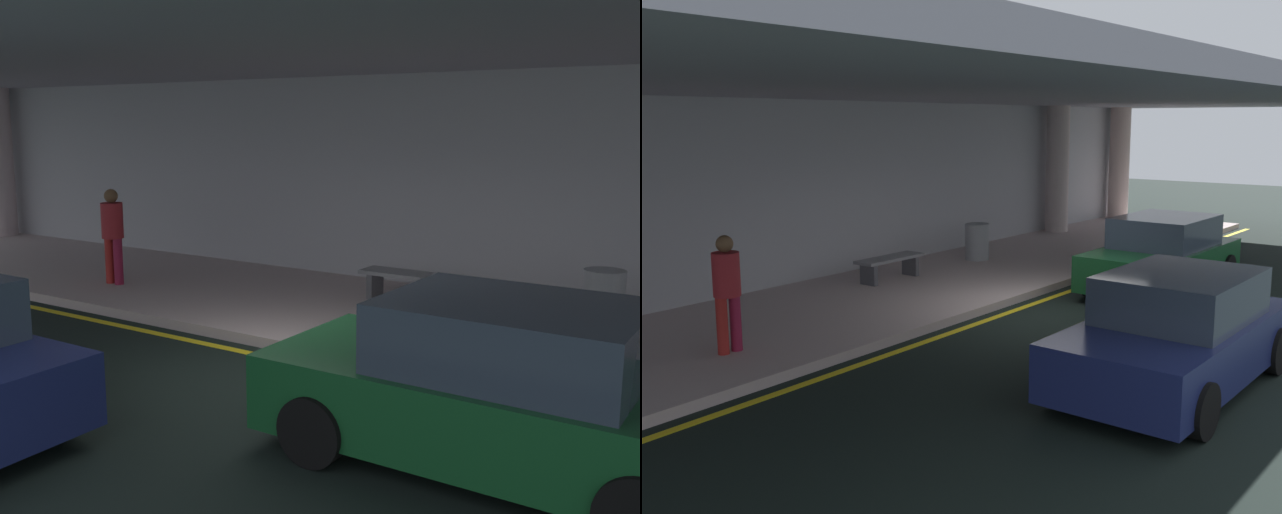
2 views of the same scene
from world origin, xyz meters
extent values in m
plane|color=black|center=(0.00, 0.00, 0.00)|extent=(60.00, 60.00, 0.00)
cube|color=#B7A2A1|center=(0.00, 3.10, 0.07)|extent=(26.00, 4.20, 0.15)
cube|color=yellow|center=(0.00, 0.73, 0.00)|extent=(26.00, 0.14, 0.01)
cube|color=#9694A2|center=(0.00, 2.60, 3.95)|extent=(28.00, 13.20, 0.30)
cube|color=#AAA8AF|center=(0.00, 5.35, 1.90)|extent=(26.00, 0.30, 3.80)
cube|color=#144722|center=(3.03, -0.67, 0.55)|extent=(4.10, 1.80, 0.70)
cube|color=#2D3847|center=(3.13, -0.67, 1.20)|extent=(2.10, 1.60, 0.60)
cylinder|color=black|center=(1.68, 0.18, 0.32)|extent=(0.64, 0.22, 0.64)
cylinder|color=black|center=(1.68, -1.52, 0.32)|extent=(0.64, 0.22, 0.64)
cylinder|color=black|center=(-0.87, -2.27, 0.32)|extent=(0.64, 0.22, 0.64)
cylinder|color=maroon|center=(-5.22, 2.26, 0.56)|extent=(0.16, 0.16, 0.82)
cylinder|color=maroon|center=(-5.00, 2.26, 0.56)|extent=(0.16, 0.16, 0.82)
cylinder|color=maroon|center=(-5.11, 2.26, 1.28)|extent=(0.38, 0.38, 0.62)
sphere|color=brown|center=(-5.11, 2.26, 1.71)|extent=(0.24, 0.24, 0.24)
cube|color=slate|center=(-0.11, 3.86, 0.60)|extent=(1.60, 0.50, 0.06)
cube|color=#4C4C51|center=(-0.73, 3.86, 0.36)|extent=(0.10, 0.40, 0.42)
cube|color=#4C4C51|center=(0.51, 3.86, 0.36)|extent=(0.10, 0.40, 0.42)
cylinder|color=gray|center=(2.85, 3.83, 0.57)|extent=(0.56, 0.56, 0.85)
camera|label=1|loc=(5.16, -6.69, 2.98)|focal=42.47mm
camera|label=2|loc=(-11.24, -6.67, 3.40)|focal=42.48mm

